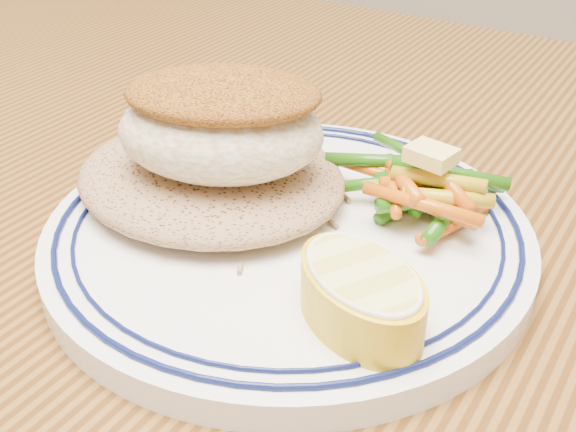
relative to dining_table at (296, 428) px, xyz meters
The scene contains 7 objects.
dining_table is the anchor object (origin of this frame).
plate 0.11m from the dining_table, 129.47° to the left, with size 0.25×0.25×0.02m.
rice_pilaf 0.15m from the dining_table, 157.69° to the left, with size 0.15×0.13×0.03m, color #8F6A47.
fish_fillet 0.17m from the dining_table, 158.09° to the left, with size 0.13×0.11×0.05m.
vegetable_pile 0.15m from the dining_table, 68.19° to the left, with size 0.10×0.09×0.03m.
butter_pat 0.17m from the dining_table, 65.86° to the left, with size 0.02×0.02×0.01m, color #F7E579.
lemon_wedge 0.14m from the dining_table, 25.64° to the right, with size 0.09×0.09×0.03m.
Camera 1 is at (0.14, -0.24, 0.96)m, focal length 45.00 mm.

